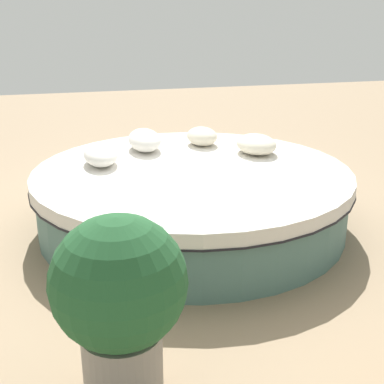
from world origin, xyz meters
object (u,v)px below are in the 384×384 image
Objects in this scene: throw_pillow_3 at (101,155)px; round_bed at (192,197)px; throw_pillow_1 at (202,136)px; planter at (119,294)px; throw_pillow_0 at (256,144)px; throw_pillow_2 at (145,140)px.

round_bed is at bearing 66.10° from throw_pillow_3.
round_bed is 0.90m from throw_pillow_3.
throw_pillow_1 is 2.98m from planter.
throw_pillow_3 is at bearing -89.83° from throw_pillow_0.
throw_pillow_3 reaches higher than round_bed.
throw_pillow_2 is at bearing -84.41° from throw_pillow_1.
planter is (2.68, -0.57, -0.09)m from throw_pillow_2.
round_bed is at bearing 22.47° from throw_pillow_2.
throw_pillow_2 is 2.74m from planter.
throw_pillow_2 is at bearing -110.49° from throw_pillow_0.
throw_pillow_1 is at bearing 112.76° from throw_pillow_3.
throw_pillow_0 reaches higher than round_bed.
throw_pillow_1 is 0.77× the size of throw_pillow_3.
throw_pillow_1 is at bearing 95.59° from throw_pillow_2.
planter reaches higher than throw_pillow_2.
throw_pillow_0 is 1.17× the size of throw_pillow_1.
throw_pillow_0 reaches higher than throw_pillow_3.
round_bed is 0.86m from throw_pillow_2.
planter reaches higher than throw_pillow_1.
throw_pillow_3 is at bearing 177.29° from planter.
round_bed is 5.04× the size of throw_pillow_2.
planter is (1.96, -0.87, 0.27)m from round_bed.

